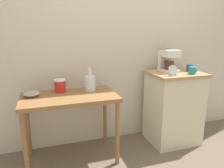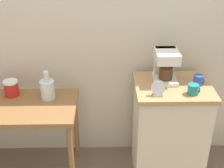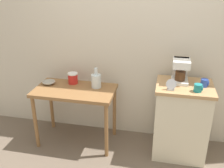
{
  "view_description": "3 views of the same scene",
  "coord_description": "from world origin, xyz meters",
  "px_view_note": "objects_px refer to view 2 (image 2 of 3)",
  "views": [
    {
      "loc": [
        -0.9,
        -2.06,
        1.37
      ],
      "look_at": [
        -0.24,
        -0.04,
        0.83
      ],
      "focal_mm": 34.49,
      "sensor_mm": 36.0,
      "label": 1
    },
    {
      "loc": [
        0.06,
        -2.08,
        2.06
      ],
      "look_at": [
        0.1,
        0.02,
        0.92
      ],
      "focal_mm": 49.8,
      "sensor_mm": 36.0,
      "label": 2
    },
    {
      "loc": [
        0.35,
        -2.59,
        2.0
      ],
      "look_at": [
        -0.2,
        -0.03,
        0.86
      ],
      "focal_mm": 41.54,
      "sensor_mm": 36.0,
      "label": 3
    }
  ],
  "objects_px": {
    "glass_carafe_vase": "(48,89)",
    "coffee_maker": "(166,64)",
    "mug_blue": "(199,80)",
    "mug_dark_teal": "(193,89)",
    "canister_enamel": "(11,88)",
    "table_clock": "(158,89)"
  },
  "relations": [
    {
      "from": "table_clock",
      "to": "glass_carafe_vase",
      "type": "bearing_deg",
      "value": 164.56
    },
    {
      "from": "glass_carafe_vase",
      "to": "mug_blue",
      "type": "distance_m",
      "value": 1.22
    },
    {
      "from": "coffee_maker",
      "to": "mug_blue",
      "type": "distance_m",
      "value": 0.29
    },
    {
      "from": "glass_carafe_vase",
      "to": "table_clock",
      "type": "bearing_deg",
      "value": -15.44
    },
    {
      "from": "coffee_maker",
      "to": "table_clock",
      "type": "height_order",
      "value": "coffee_maker"
    },
    {
      "from": "mug_dark_teal",
      "to": "table_clock",
      "type": "height_order",
      "value": "table_clock"
    },
    {
      "from": "mug_dark_teal",
      "to": "coffee_maker",
      "type": "bearing_deg",
      "value": 126.95
    },
    {
      "from": "canister_enamel",
      "to": "mug_blue",
      "type": "xyz_separation_m",
      "value": [
        1.52,
        -0.13,
        0.13
      ]
    },
    {
      "from": "coffee_maker",
      "to": "canister_enamel",
      "type": "bearing_deg",
      "value": 178.18
    },
    {
      "from": "glass_carafe_vase",
      "to": "coffee_maker",
      "type": "relative_size",
      "value": 0.94
    },
    {
      "from": "coffee_maker",
      "to": "table_clock",
      "type": "bearing_deg",
      "value": -110.26
    },
    {
      "from": "coffee_maker",
      "to": "mug_dark_teal",
      "type": "bearing_deg",
      "value": -53.05
    },
    {
      "from": "mug_dark_teal",
      "to": "table_clock",
      "type": "xyz_separation_m",
      "value": [
        -0.27,
        -0.02,
        0.01
      ]
    },
    {
      "from": "mug_blue",
      "to": "mug_dark_teal",
      "type": "bearing_deg",
      "value": -117.91
    },
    {
      "from": "table_clock",
      "to": "canister_enamel",
      "type": "bearing_deg",
      "value": 166.06
    },
    {
      "from": "mug_blue",
      "to": "coffee_maker",
      "type": "bearing_deg",
      "value": 160.94
    },
    {
      "from": "glass_carafe_vase",
      "to": "mug_blue",
      "type": "xyz_separation_m",
      "value": [
        1.21,
        -0.07,
        0.11
      ]
    },
    {
      "from": "mug_dark_teal",
      "to": "table_clock",
      "type": "distance_m",
      "value": 0.27
    },
    {
      "from": "canister_enamel",
      "to": "coffee_maker",
      "type": "xyz_separation_m",
      "value": [
        1.27,
        -0.04,
        0.23
      ]
    },
    {
      "from": "coffee_maker",
      "to": "glass_carafe_vase",
      "type": "bearing_deg",
      "value": -179.21
    },
    {
      "from": "canister_enamel",
      "to": "table_clock",
      "type": "height_order",
      "value": "table_clock"
    },
    {
      "from": "glass_carafe_vase",
      "to": "mug_dark_teal",
      "type": "xyz_separation_m",
      "value": [
        1.13,
        -0.22,
        0.11
      ]
    }
  ]
}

